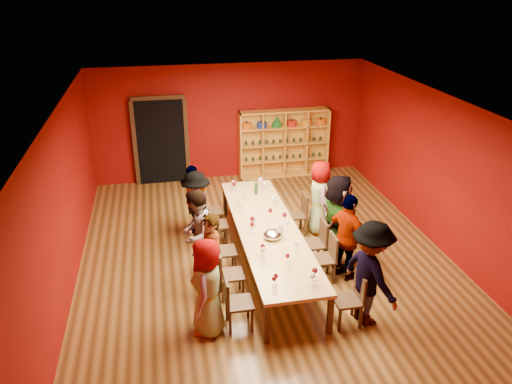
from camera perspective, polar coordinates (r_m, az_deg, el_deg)
The scene contains 48 objects.
room_shell at distance 8.92m, azimuth 1.36°, elevation 0.14°, with size 7.10×9.10×3.04m.
tasting_table at distance 9.27m, azimuth 1.32°, elevation -4.39°, with size 1.10×4.50×0.75m.
doorway at distance 13.01m, azimuth -10.81°, elevation 5.76°, with size 1.40×0.17×2.30m.
shelving_unit at distance 13.34m, azimuth 3.15°, elevation 5.98°, with size 2.40×0.40×1.80m.
chair_person_left_0 at distance 7.81m, azimuth -2.55°, elevation -12.26°, with size 0.42×0.42×0.89m.
person_left_0 at distance 7.60m, azimuth -5.57°, elevation -10.78°, with size 0.77×0.42×1.58m, color #5376AC.
chair_person_left_1 at distance 8.46m, azimuth -3.41°, elevation -9.10°, with size 0.42×0.42×0.89m.
person_left_1 at distance 8.28m, azimuth -5.15°, elevation -7.58°, with size 0.57×0.42×1.57m, color #C58489.
chair_person_left_2 at distance 9.12m, azimuth -4.12°, elevation -6.46°, with size 0.42×0.42×0.89m.
person_left_2 at distance 8.92m, azimuth -6.83°, elevation -4.82°, with size 0.81×0.45×1.67m, color #525257.
chair_person_left_3 at distance 10.03m, azimuth -4.92°, elevation -3.45°, with size 0.42×0.42×0.89m.
person_left_3 at distance 9.88m, azimuth -6.80°, elevation -2.05°, with size 1.03×0.43×1.60m, color pink.
chair_person_left_4 at distance 10.61m, azimuth -5.34°, elevation -1.88°, with size 0.42×0.42×0.89m.
person_left_4 at distance 10.48m, azimuth -7.13°, elevation -0.78°, with size 0.88×0.40×1.50m, color pink.
chair_person_right_0 at distance 8.03m, azimuth 10.97°, elevation -11.60°, with size 0.42×0.42×0.89m.
person_right_0 at distance 7.91m, azimuth 12.96°, elevation -9.08°, with size 1.13×0.47×1.75m, color #515055.
chair_person_right_1 at distance 8.98m, azimuth 8.09°, elevation -7.19°, with size 0.42×0.42×0.89m.
person_right_1 at distance 8.94m, azimuth 10.44°, elevation -5.16°, with size 0.95×0.43×1.63m, color #506BA6.
chair_person_right_2 at distance 9.41m, azimuth 7.04°, elevation -5.54°, with size 0.42×0.42×0.89m.
person_right_2 at distance 9.34m, azimuth 9.31°, elevation -3.19°, with size 1.65×0.47×1.78m, color #151D3A.
chair_person_right_3 at distance 10.44m, azimuth 4.97°, elevation -2.29°, with size 0.42×0.42×0.89m.
person_right_3 at distance 10.44m, azimuth 7.33°, elevation -0.61°, with size 0.78×0.42×1.59m, color #49494E.
wine_glass_0 at distance 8.13m, azimuth 3.63°, elevation -7.34°, with size 0.08×0.08×0.19m.
wine_glass_1 at distance 10.01m, azimuth 2.03°, elevation -0.87°, with size 0.08×0.08×0.21m.
wine_glass_2 at distance 9.37m, azimuth 3.27°, elevation -2.67°, with size 0.09×0.09×0.22m.
wine_glass_3 at distance 9.22m, azimuth -0.42°, elevation -3.12°, with size 0.09×0.09×0.21m.
wine_glass_4 at distance 10.04m, azimuth -2.03°, elevation -0.91°, with size 0.07×0.07×0.18m.
wine_glass_5 at distance 10.91m, azimuth 0.51°, elevation 1.40°, with size 0.09×0.09×0.22m.
wine_glass_6 at distance 9.14m, azimuth 3.56°, elevation -3.54°, with size 0.08×0.08×0.19m.
wine_glass_7 at distance 7.59m, azimuth 2.08°, elevation -9.92°, with size 0.07×0.07×0.18m.
wine_glass_8 at distance 7.64m, azimuth 6.49°, elevation -9.55°, with size 0.09×0.09×0.22m.
wine_glass_9 at distance 10.32m, azimuth -1.10°, elevation -0.15°, with size 0.08×0.08×0.19m.
wine_glass_10 at distance 7.64m, azimuth 2.28°, elevation -9.62°, with size 0.07×0.07×0.19m.
wine_glass_11 at distance 10.88m, azimuth -2.60°, elevation 1.12°, with size 0.07×0.07×0.18m.
wine_glass_12 at distance 10.12m, azimuth 2.19°, elevation -0.56°, with size 0.08×0.08×0.21m.
wine_glass_13 at distance 9.52m, azimuth 1.65°, elevation -2.18°, with size 0.09×0.09×0.22m.
wine_glass_14 at distance 10.71m, azimuth -2.51°, elevation 0.89°, with size 0.09×0.09×0.21m.
wine_glass_15 at distance 9.83m, azimuth -1.72°, elevation -1.40°, with size 0.08×0.08×0.20m.
wine_glass_16 at distance 8.25m, azimuth 0.82°, elevation -6.68°, with size 0.08×0.08×0.20m.
wine_glass_17 at distance 7.76m, azimuth 6.72°, elevation -8.98°, with size 0.09×0.09×0.22m.
wine_glass_18 at distance 8.36m, azimuth 0.76°, elevation -6.28°, with size 0.08×0.08×0.20m.
wine_glass_19 at distance 9.04m, azimuth -0.45°, elevation -3.75°, with size 0.08×0.08×0.21m.
wine_glass_20 at distance 10.72m, azimuth 1.00°, elevation 0.87°, with size 0.08×0.08×0.20m.
wine_glass_21 at distance 8.46m, azimuth 4.63°, elevation -5.96°, with size 0.08×0.08×0.20m.
spittoon_bowl at distance 8.86m, azimuth 1.89°, elevation -4.90°, with size 0.33×0.33×0.18m, color silver.
carafe_a at distance 9.26m, azimuth -0.27°, elevation -3.33°, with size 0.10×0.10×0.23m.
carafe_b at distance 8.91m, azimuth 2.81°, elevation -4.39°, with size 0.13×0.13×0.28m.
wine_bottle at distance 10.58m, azimuth 0.01°, elevation 0.39°, with size 0.10×0.10×0.31m.
Camera 1 is at (-1.82, -7.95, 5.12)m, focal length 35.00 mm.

